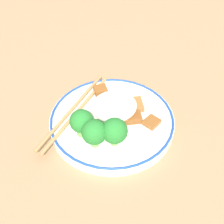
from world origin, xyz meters
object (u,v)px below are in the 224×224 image
(broccoli_back_right, at_px, (115,131))
(chopsticks, at_px, (74,112))
(broccoli_back_left, at_px, (82,122))
(broccoli_back_center, at_px, (94,132))
(plate, at_px, (112,122))

(broccoli_back_right, distance_m, chopsticks, 0.11)
(broccoli_back_left, bearing_deg, broccoli_back_right, 147.50)
(broccoli_back_left, height_order, chopsticks, broccoli_back_left)
(broccoli_back_left, relative_size, broccoli_back_center, 0.97)
(plate, relative_size, broccoli_back_right, 4.22)
(broccoli_back_center, bearing_deg, broccoli_back_right, 174.66)
(broccoli_back_center, xyz_separation_m, chopsticks, (0.03, -0.09, -0.03))
(broccoli_back_left, bearing_deg, broccoli_back_center, 120.81)
(broccoli_back_right, relative_size, chopsticks, 0.29)
(chopsticks, bearing_deg, broccoli_back_right, 125.16)
(broccoli_back_right, xyz_separation_m, chopsticks, (0.06, -0.09, -0.03))
(broccoli_back_center, height_order, chopsticks, broccoli_back_center)
(broccoli_back_left, height_order, broccoli_back_right, broccoli_back_right)
(broccoli_back_center, height_order, broccoli_back_right, same)
(plate, height_order, broccoli_back_right, broccoli_back_right)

